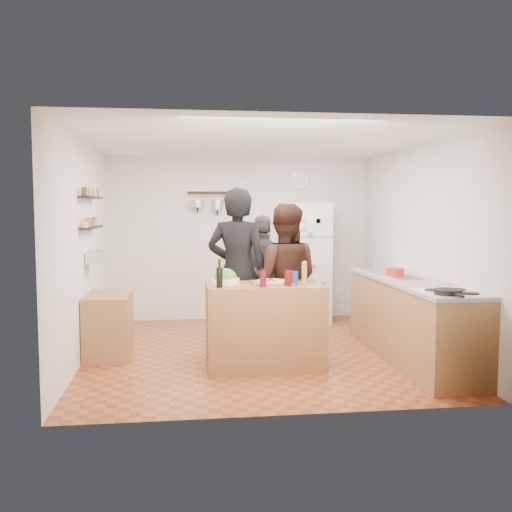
{
  "coord_description": "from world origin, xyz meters",
  "views": [
    {
      "loc": [
        -0.86,
        -6.67,
        1.75
      ],
      "look_at": [
        0.0,
        0.1,
        1.15
      ],
      "focal_mm": 40.0,
      "sensor_mm": 36.0,
      "label": 1
    }
  ],
  "objects": [
    {
      "name": "wine_glass_far",
      "position": [
        0.22,
        -0.82,
        1.0
      ],
      "size": [
        0.07,
        0.07,
        0.17
      ],
      "primitive_type": "cylinder",
      "color": "#5F0808",
      "rests_on": "prep_island"
    },
    {
      "name": "spice_shelf_lower",
      "position": [
        -1.93,
        0.2,
        1.5
      ],
      "size": [
        0.12,
        1.0,
        0.02
      ],
      "primitive_type": "cube",
      "color": "black",
      "rests_on": "left_wall"
    },
    {
      "name": "pepper_mill",
      "position": [
        0.45,
        -0.57,
        1.01
      ],
      "size": [
        0.06,
        0.06,
        0.19
      ],
      "primitive_type": "cylinder",
      "color": "#AE8449",
      "rests_on": "prep_island"
    },
    {
      "name": "cutting_board",
      "position": [
        1.7,
        -0.41,
        0.91
      ],
      "size": [
        0.3,
        0.4,
        0.02
      ],
      "primitive_type": "cube",
      "color": "brown",
      "rests_on": "counter_run"
    },
    {
      "name": "stove_top",
      "position": [
        1.7,
        -1.5,
        0.91
      ],
      "size": [
        0.6,
        0.62,
        0.02
      ],
      "primitive_type": "cube",
      "color": "white",
      "rests_on": "counter_run"
    },
    {
      "name": "produce_basket",
      "position": [
        -1.9,
        0.2,
        1.15
      ],
      "size": [
        0.18,
        0.35,
        0.14
      ],
      "primitive_type": "cube",
      "color": "silver",
      "rests_on": "left_wall"
    },
    {
      "name": "pot_rack",
      "position": [
        -0.35,
        2.0,
        1.95
      ],
      "size": [
        0.9,
        0.04,
        0.04
      ],
      "primitive_type": "cube",
      "color": "black",
      "rests_on": "back_wall"
    },
    {
      "name": "prep_island",
      "position": [
        0.0,
        -0.62,
        0.46
      ],
      "size": [
        1.25,
        0.72,
        0.91
      ],
      "primitive_type": "cube",
      "color": "brown",
      "rests_on": "floor"
    },
    {
      "name": "pizza_board",
      "position": [
        0.08,
        -0.64,
        0.92
      ],
      "size": [
        0.42,
        0.34,
        0.02
      ],
      "primitive_type": "cube",
      "color": "#945936",
      "rests_on": "prep_island"
    },
    {
      "name": "person_back",
      "position": [
        0.14,
        0.5,
        0.82
      ],
      "size": [
        1.04,
        0.72,
        1.64
      ],
      "primitive_type": "imported",
      "rotation": [
        0.0,
        0.0,
        2.77
      ],
      "color": "#312E2B",
      "rests_on": "floor"
    },
    {
      "name": "side_table",
      "position": [
        -1.74,
        0.02,
        0.36
      ],
      "size": [
        0.5,
        0.8,
        0.73
      ],
      "primitive_type": "cube",
      "color": "olive",
      "rests_on": "floor"
    },
    {
      "name": "wall_clock",
      "position": [
        0.95,
        2.08,
        2.15
      ],
      "size": [
        0.3,
        0.03,
        0.3
      ],
      "primitive_type": "cylinder",
      "rotation": [
        1.57,
        0.0,
        0.0
      ],
      "color": "silver",
      "rests_on": "back_wall"
    },
    {
      "name": "fridge",
      "position": [
        0.95,
        1.75,
        0.9
      ],
      "size": [
        0.7,
        0.68,
        1.8
      ],
      "primitive_type": "cube",
      "color": "white",
      "rests_on": "floor"
    },
    {
      "name": "salad_bowl",
      "position": [
        -0.42,
        -0.57,
        0.94
      ],
      "size": [
        0.31,
        0.31,
        0.06
      ],
      "primitive_type": "cylinder",
      "color": "white",
      "rests_on": "prep_island"
    },
    {
      "name": "room_shell",
      "position": [
        0.0,
        0.39,
        1.25
      ],
      "size": [
        4.2,
        4.2,
        4.2
      ],
      "color": "brown",
      "rests_on": "ground"
    },
    {
      "name": "pizza",
      "position": [
        0.08,
        -0.64,
        0.94
      ],
      "size": [
        0.34,
        0.34,
        0.02
      ],
      "primitive_type": "cylinder",
      "color": "beige",
      "rests_on": "pizza_board"
    },
    {
      "name": "spice_shelf_upper",
      "position": [
        -1.93,
        0.2,
        1.85
      ],
      "size": [
        0.12,
        1.0,
        0.02
      ],
      "primitive_type": "cube",
      "color": "black",
      "rests_on": "left_wall"
    },
    {
      "name": "wine_bottle",
      "position": [
        -0.5,
        -0.84,
        1.01
      ],
      "size": [
        0.07,
        0.07,
        0.2
      ],
      "primitive_type": "cylinder",
      "color": "black",
      "rests_on": "prep_island"
    },
    {
      "name": "skillet",
      "position": [
        1.6,
        -1.64,
        0.95
      ],
      "size": [
        0.26,
        0.26,
        0.05
      ],
      "primitive_type": "cylinder",
      "color": "black",
      "rests_on": "stove_top"
    },
    {
      "name": "sink",
      "position": [
        1.7,
        0.3,
        0.92
      ],
      "size": [
        0.5,
        0.8,
        0.03
      ],
      "primitive_type": "cube",
      "color": "silver",
      "rests_on": "counter_run"
    },
    {
      "name": "person_center",
      "position": [
        0.3,
        -0.15,
        0.89
      ],
      "size": [
        1.01,
        0.88,
        1.78
      ],
      "primitive_type": "imported",
      "rotation": [
        0.0,
        0.0,
        2.88
      ],
      "color": "black",
      "rests_on": "floor"
    },
    {
      "name": "salt_canister",
      "position": [
        0.3,
        -0.74,
        0.98
      ],
      "size": [
        0.09,
        0.09,
        0.14
      ],
      "primitive_type": "cylinder",
      "color": "navy",
      "rests_on": "prep_island"
    },
    {
      "name": "red_bowl",
      "position": [
        1.65,
        -0.15,
        0.96
      ],
      "size": [
        0.21,
        0.21,
        0.09
      ],
      "primitive_type": "cylinder",
      "color": "red",
      "rests_on": "counter_run"
    },
    {
      "name": "person_left",
      "position": [
        -0.25,
        -0.15,
        0.98
      ],
      "size": [
        0.83,
        0.68,
        1.97
      ],
      "primitive_type": "imported",
      "rotation": [
        0.0,
        0.0,
        2.81
      ],
      "color": "black",
      "rests_on": "floor"
    },
    {
      "name": "counter_run",
      "position": [
        1.7,
        -0.55,
        0.45
      ],
      "size": [
        0.63,
        2.63,
        0.9
      ],
      "primitive_type": "cube",
      "color": "#9E7042",
      "rests_on": "floor"
    },
    {
      "name": "wine_glass_near",
      "position": [
        -0.05,
        -0.86,
        0.99
      ],
      "size": [
        0.07,
        0.07,
        0.17
      ],
      "primitive_type": "cylinder",
      "color": "#570718",
      "rests_on": "prep_island"
    }
  ]
}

